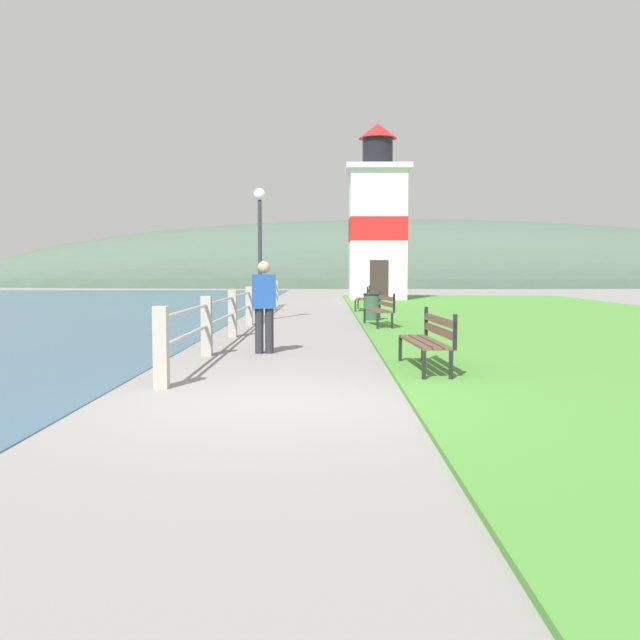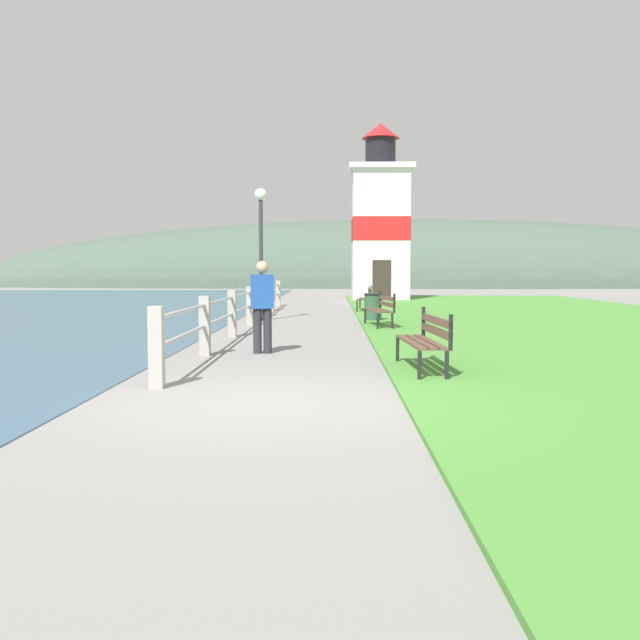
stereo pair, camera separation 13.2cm
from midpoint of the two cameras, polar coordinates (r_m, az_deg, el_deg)
The scene contains 11 objects.
ground_plane at distance 8.31m, azimuth -4.42°, elevation -6.64°, with size 160.00×160.00×0.00m, color gray.
grass_verge at distance 22.29m, azimuth 18.50°, elevation -0.04°, with size 12.00×39.01×0.06m.
seawall_railing at distance 19.84m, azimuth -5.89°, elevation 1.34°, with size 0.18×21.28×1.07m.
park_bench_near at distance 10.69m, azimuth 8.41°, elevation -1.36°, with size 0.59×2.01×0.94m.
park_bench_midway at distance 18.81m, azimuth 4.71°, elevation 0.99°, with size 0.70×1.92×0.94m.
park_bench_far at distance 26.01m, azimuth 3.42°, elevation 1.85°, with size 0.65×1.92×0.94m.
lighthouse at distance 36.07m, azimuth 4.50°, elevation 7.61°, with size 3.17×3.17×8.78m.
person_strolling at distance 13.09m, azimuth -4.78°, elevation 1.33°, with size 0.45×0.29×1.70m.
trash_bin at distance 20.95m, azimuth 4.00°, elevation 0.99°, with size 0.54×0.54×0.84m.
lamp_post at distance 21.53m, azimuth -5.02°, elevation 7.23°, with size 0.36×0.36×3.96m.
distant_hillside at distance 64.57m, azimuth 6.98°, elevation 2.67°, with size 80.00×16.00×12.00m.
Camera 1 is at (0.64, -8.14, 1.54)m, focal length 40.00 mm.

